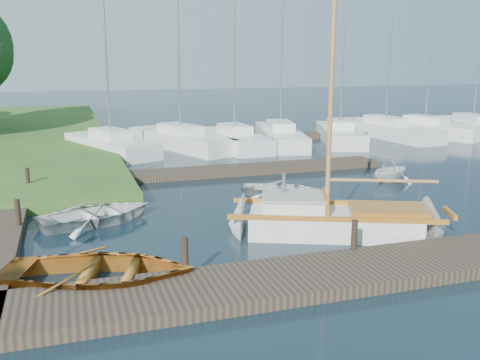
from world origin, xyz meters
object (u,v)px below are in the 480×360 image
object	(u,v)px
tender_a	(96,211)
tender_d	(392,167)
mooring_post_1	(185,254)
marina_boat_3	(280,134)
dinghy	(99,267)
marina_boat_0	(111,143)
marina_boat_4	(340,133)
marina_boat_7	(473,126)
marina_boat_1	(180,139)
tender_c	(282,187)
sailboat	(339,223)
mooring_post_4	(18,212)
marina_boat_5	(385,129)
mooring_post_2	(354,235)
mooring_post_5	(28,178)
marina_boat_2	(235,138)
marina_boat_6	(425,128)

from	to	relation	value
tender_a	tender_d	size ratio (longest dim) A/B	1.61
mooring_post_1	marina_boat_3	bearing A→B (deg)	61.80
dinghy	marina_boat_0	xyz separation A→B (m)	(1.82, 18.40, 0.12)
mooring_post_1	marina_boat_4	world-z (taller)	marina_boat_4
marina_boat_7	marina_boat_1	bearing A→B (deg)	98.88
dinghy	tender_d	xyz separation A→B (m)	(12.80, 7.47, 0.15)
dinghy	tender_a	bearing A→B (deg)	15.17
tender_c	marina_boat_4	distance (m)	14.81
sailboat	tender_c	bearing A→B (deg)	110.79
mooring_post_4	tender_c	bearing A→B (deg)	12.19
marina_boat_3	marina_boat_5	size ratio (longest dim) A/B	1.20
mooring_post_1	marina_boat_3	distance (m)	21.86
mooring_post_2	marina_boat_3	world-z (taller)	marina_boat_3
mooring_post_5	marina_boat_3	distance (m)	17.06
tender_d	mooring_post_1	bearing A→B (deg)	105.54
marina_boat_0	marina_boat_5	xyz separation A→B (m)	(18.46, 1.05, -0.01)
marina_boat_2	marina_boat_4	world-z (taller)	marina_boat_4
dinghy	marina_boat_6	bearing A→B (deg)	-32.94
sailboat	marina_boat_7	bearing A→B (deg)	63.66
sailboat	tender_a	world-z (taller)	sailboat
mooring_post_2	marina_boat_1	bearing A→B (deg)	91.43
mooring_post_1	tender_a	distance (m)	5.80
mooring_post_4	dinghy	size ratio (longest dim) A/B	0.18
dinghy	marina_boat_3	distance (m)	22.52
sailboat	dinghy	xyz separation A→B (m)	(-7.12, -1.67, 0.11)
marina_boat_0	marina_boat_6	world-z (taller)	marina_boat_0
tender_c	mooring_post_1	bearing A→B (deg)	171.16
dinghy	tender_c	xyz separation A→B (m)	(7.31, 6.63, -0.14)
tender_c	marina_boat_7	world-z (taller)	marina_boat_7
sailboat	marina_boat_4	bearing A→B (deg)	84.48
mooring_post_2	tender_d	world-z (taller)	tender_d
sailboat	tender_c	xyz separation A→B (m)	(0.19, 4.96, -0.03)
marina_boat_7	marina_boat_0	bearing A→B (deg)	100.89
tender_a	tender_d	distance (m)	12.79
marina_boat_0	marina_boat_3	xyz separation A→B (m)	(10.46, 0.48, 0.01)
marina_boat_2	marina_boat_5	world-z (taller)	marina_boat_2
marina_boat_5	marina_boat_7	distance (m)	6.65
tender_d	mooring_post_4	bearing A→B (deg)	80.53
marina_boat_4	marina_boat_7	size ratio (longest dim) A/B	0.88
mooring_post_1	marina_boat_6	xyz separation A→B (m)	(21.19, 19.37, -0.14)
mooring_post_4	marina_boat_4	size ratio (longest dim) A/B	0.07
tender_c	marina_boat_3	bearing A→B (deg)	6.45
marina_boat_6	tender_d	bearing A→B (deg)	114.27
tender_a	marina_boat_7	size ratio (longest dim) A/B	0.29
marina_boat_6	sailboat	bearing A→B (deg)	113.40
sailboat	marina_boat_7	size ratio (longest dim) A/B	0.77
mooring_post_2	mooring_post_5	size ratio (longest dim) A/B	1.00
marina_boat_4	mooring_post_2	bearing A→B (deg)	172.63
marina_boat_2	marina_boat_7	distance (m)	17.84
tender_d	marina_boat_7	bearing A→B (deg)	-71.95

